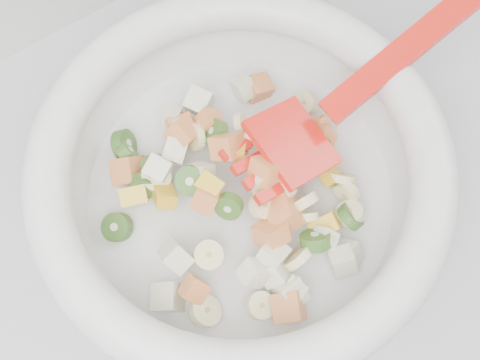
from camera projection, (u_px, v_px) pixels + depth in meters
counter at (240, 309)px, 0.96m from camera, size 2.00×0.60×0.90m
mixing_bowl at (241, 177)px, 0.51m from camera, size 0.49×0.35×0.14m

